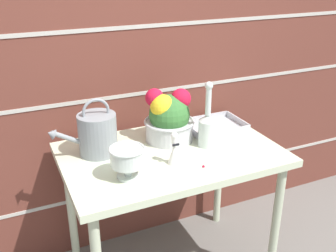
{
  "coord_description": "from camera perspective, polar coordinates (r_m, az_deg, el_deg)",
  "views": [
    {
      "loc": [
        -0.72,
        -1.55,
        1.61
      ],
      "look_at": [
        0.0,
        0.03,
        0.86
      ],
      "focal_mm": 42.0,
      "sensor_mm": 36.0,
      "label": 1
    }
  ],
  "objects": [
    {
      "name": "wire_tray",
      "position": [
        2.17,
        6.79,
        -0.14
      ],
      "size": [
        0.31,
        0.24,
        0.04
      ],
      "color": "#B7B7BC",
      "rests_on": "patio_table"
    },
    {
      "name": "fallen_petal",
      "position": [
        1.78,
        5.17,
        -5.87
      ],
      "size": [
        0.01,
        0.01,
        0.01
      ],
      "color": "red",
      "rests_on": "patio_table"
    },
    {
      "name": "brick_wall",
      "position": [
        2.16,
        -4.33,
        9.62
      ],
      "size": [
        3.6,
        0.08,
        2.2
      ],
      "color": "brown",
      "rests_on": "ground_plane"
    },
    {
      "name": "flower_planter",
      "position": [
        1.98,
        0.1,
        1.22
      ],
      "size": [
        0.26,
        0.26,
        0.27
      ],
      "color": "#BCBCC1",
      "rests_on": "patio_table"
    },
    {
      "name": "watering_can",
      "position": [
        1.88,
        -10.28,
        -1.08
      ],
      "size": [
        0.33,
        0.18,
        0.28
      ],
      "color": "gray",
      "rests_on": "patio_table"
    },
    {
      "name": "figurine_vase",
      "position": [
        1.78,
        0.92,
        -3.65
      ],
      "size": [
        0.06,
        0.06,
        0.16
      ],
      "color": "white",
      "rests_on": "patio_table"
    },
    {
      "name": "glass_decanter",
      "position": [
        1.94,
        5.72,
        -0.06
      ],
      "size": [
        0.09,
        0.09,
        0.33
      ],
      "color": "silver",
      "rests_on": "patio_table"
    },
    {
      "name": "patio_table",
      "position": [
        1.95,
        0.41,
        -5.83
      ],
      "size": [
        1.05,
        0.68,
        0.74
      ],
      "color": "beige",
      "rests_on": "ground_plane"
    },
    {
      "name": "crystal_pedestal_bowl",
      "position": [
        1.66,
        -5.92,
        -4.63
      ],
      "size": [
        0.15,
        0.15,
        0.14
      ],
      "color": "silver",
      "rests_on": "patio_table"
    }
  ]
}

